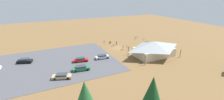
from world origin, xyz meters
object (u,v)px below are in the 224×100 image
(visitor_near_lot, at_px, (146,42))
(bicycle_orange_near_porch, at_px, (128,47))
(bicycle_green_near_sign, at_px, (113,46))
(bicycle_yellow_trailside, at_px, (154,45))
(car_green_aisle_side, at_px, (81,68))
(bike_pavilion, at_px, (154,48))
(lot_sign, at_px, (104,43))
(trash_bin, at_px, (110,42))
(pine_center, at_px, (153,90))
(car_black_end_stall, at_px, (25,61))
(car_red_mid_lot, at_px, (81,60))
(bicycle_red_by_bin, at_px, (122,50))
(bicycle_black_front_row, at_px, (123,47))
(visitor_by_pavilion, at_px, (117,42))
(bicycle_white_yard_right, at_px, (144,39))
(bicycle_blue_edge_north, at_px, (137,37))
(car_tan_front_row, at_px, (62,76))
(bicycle_purple_lone_east, at_px, (148,42))
(pine_mideast, at_px, (85,96))
(car_silver_back_corner, at_px, (102,57))
(bicycle_silver_yard_front, at_px, (135,39))

(visitor_near_lot, bearing_deg, bicycle_orange_near_porch, 1.31)
(bicycle_orange_near_porch, relative_size, bicycle_green_near_sign, 0.89)
(bicycle_yellow_trailside, xyz_separation_m, car_green_aisle_side, (32.05, 8.16, 0.39))
(bike_pavilion, height_order, lot_sign, bike_pavilion)
(trash_bin, distance_m, bicycle_orange_near_porch, 9.24)
(pine_center, distance_m, car_black_end_stall, 39.99)
(bicycle_orange_near_porch, relative_size, car_red_mid_lot, 0.32)
(bike_pavilion, bearing_deg, car_black_end_stall, -17.85)
(bicycle_red_by_bin, relative_size, bicycle_black_front_row, 1.15)
(lot_sign, distance_m, visitor_by_pavilion, 5.51)
(bicycle_black_front_row, xyz_separation_m, visitor_near_lot, (-10.27, 0.90, 0.54))
(car_green_aisle_side, bearing_deg, bicycle_white_yard_right, -152.63)
(bike_pavilion, xyz_separation_m, bicycle_red_by_bin, (6.88, -9.33, -2.48))
(bicycle_yellow_trailside, distance_m, visitor_near_lot, 3.55)
(bicycle_red_by_bin, distance_m, car_black_end_stall, 32.33)
(bicycle_red_by_bin, relative_size, car_green_aisle_side, 0.35)
(bike_pavilion, height_order, bicycle_black_front_row, bike_pavilion)
(bicycle_blue_edge_north, distance_m, bicycle_white_yard_right, 4.18)
(bike_pavilion, xyz_separation_m, lot_sign, (10.67, -17.34, -1.45))
(bicycle_red_by_bin, relative_size, car_tan_front_row, 0.34)
(pine_center, height_order, bicycle_yellow_trailside, pine_center)
(bicycle_purple_lone_east, xyz_separation_m, car_tan_front_row, (38.41, 15.01, 0.31))
(bicycle_green_near_sign, relative_size, visitor_by_pavilion, 1.01)
(bicycle_green_near_sign, relative_size, car_green_aisle_side, 0.35)
(pine_mideast, xyz_separation_m, car_silver_back_corner, (-12.67, -23.49, -3.96))
(car_red_mid_lot, bearing_deg, pine_center, 99.77)
(bicycle_black_front_row, bearing_deg, bicycle_red_by_bin, 55.65)
(visitor_by_pavilion, bearing_deg, bicycle_yellow_trailside, 144.28)
(pine_center, bearing_deg, bicycle_blue_edge_north, -121.66)
(bicycle_blue_edge_north, distance_m, bicycle_yellow_trailside, 13.70)
(bicycle_white_yard_right, relative_size, car_red_mid_lot, 0.28)
(pine_mideast, xyz_separation_m, bicycle_red_by_bin, (-22.38, -27.43, -4.29))
(car_red_mid_lot, bearing_deg, visitor_near_lot, -169.50)
(bicycle_red_by_bin, relative_size, visitor_by_pavilion, 1.01)
(bicycle_black_front_row, height_order, car_silver_back_corner, car_silver_back_corner)
(pine_mideast, xyz_separation_m, bicycle_white_yard_right, (-38.64, -36.09, -4.28))
(bicycle_blue_edge_north, distance_m, visitor_by_pavilion, 14.21)
(pine_mideast, distance_m, bicycle_purple_lone_east, 48.61)
(bicycle_white_yard_right, relative_size, bicycle_silver_yard_front, 0.74)
(bicycle_red_by_bin, bearing_deg, car_green_aisle_side, 26.76)
(bicycle_purple_lone_east, height_order, car_silver_back_corner, car_silver_back_corner)
(bicycle_blue_edge_north, distance_m, car_black_end_stall, 48.13)
(car_silver_back_corner, height_order, visitor_near_lot, visitor_near_lot)
(bicycle_yellow_trailside, bearing_deg, visitor_near_lot, -64.54)
(bicycle_red_by_bin, bearing_deg, bicycle_blue_edge_north, -139.90)
(trash_bin, height_order, bicycle_purple_lone_east, trash_bin)
(bicycle_purple_lone_east, distance_m, car_tan_front_row, 41.24)
(car_black_end_stall, xyz_separation_m, car_red_mid_lot, (-15.53, 6.45, -0.06))
(trash_bin, relative_size, bicycle_black_front_row, 0.61)
(bicycle_blue_edge_north, height_order, bicycle_yellow_trailside, bicycle_yellow_trailside)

